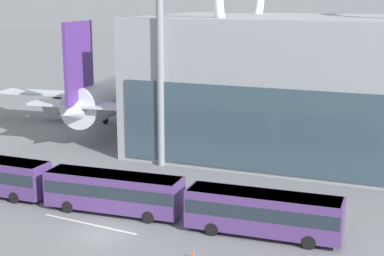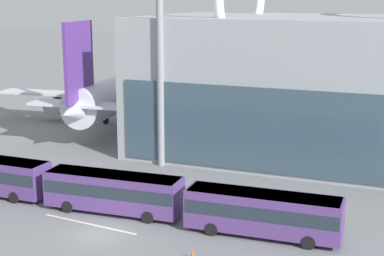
{
  "view_description": "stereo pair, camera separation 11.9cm",
  "coord_description": "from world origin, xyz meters",
  "px_view_note": "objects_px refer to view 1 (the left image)",
  "views": [
    {
      "loc": [
        21.76,
        -35.29,
        17.39
      ],
      "look_at": [
        -0.5,
        19.28,
        4.0
      ],
      "focal_mm": 55.0,
      "sensor_mm": 36.0,
      "label": 1
    },
    {
      "loc": [
        21.87,
        -35.25,
        17.39
      ],
      "look_at": [
        -0.5,
        19.28,
        4.0
      ],
      "focal_mm": 55.0,
      "sensor_mm": 36.0,
      "label": 2
    }
  ],
  "objects_px": {
    "airliner_at_gate_near": "(127,91)",
    "shuttle_bus_2": "(263,211)",
    "traffic_cone_1": "(193,255)",
    "shuttle_bus_1": "(113,190)"
  },
  "relations": [
    {
      "from": "airliner_at_gate_near",
      "to": "shuttle_bus_2",
      "type": "distance_m",
      "value": 41.03
    },
    {
      "from": "shuttle_bus_2",
      "to": "traffic_cone_1",
      "type": "distance_m",
      "value": 6.69
    },
    {
      "from": "shuttle_bus_1",
      "to": "traffic_cone_1",
      "type": "bearing_deg",
      "value": -34.57
    },
    {
      "from": "airliner_at_gate_near",
      "to": "traffic_cone_1",
      "type": "bearing_deg",
      "value": -151.6
    },
    {
      "from": "airliner_at_gate_near",
      "to": "shuttle_bus_1",
      "type": "height_order",
      "value": "airliner_at_gate_near"
    },
    {
      "from": "airliner_at_gate_near",
      "to": "traffic_cone_1",
      "type": "distance_m",
      "value": 43.53
    },
    {
      "from": "shuttle_bus_2",
      "to": "traffic_cone_1",
      "type": "xyz_separation_m",
      "value": [
        -3.29,
        -5.6,
        -1.61
      ]
    },
    {
      "from": "airliner_at_gate_near",
      "to": "shuttle_bus_1",
      "type": "relative_size",
      "value": 3.24
    },
    {
      "from": "shuttle_bus_1",
      "to": "traffic_cone_1",
      "type": "xyz_separation_m",
      "value": [
        9.23,
        -5.59,
        -1.61
      ]
    },
    {
      "from": "shuttle_bus_2",
      "to": "traffic_cone_1",
      "type": "height_order",
      "value": "shuttle_bus_2"
    }
  ]
}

